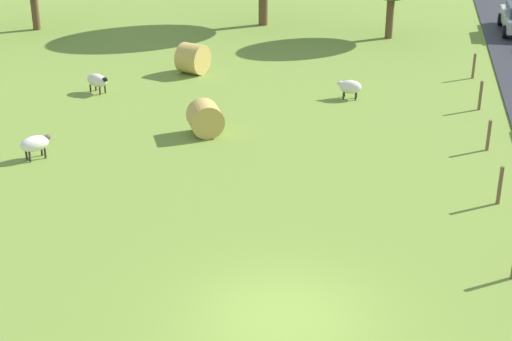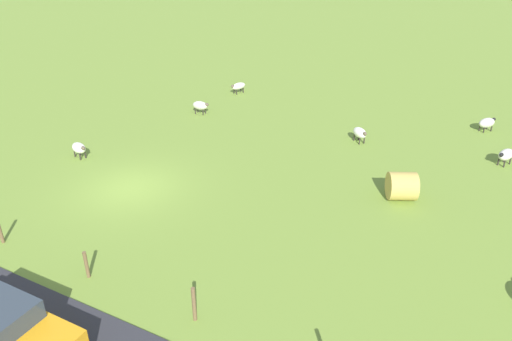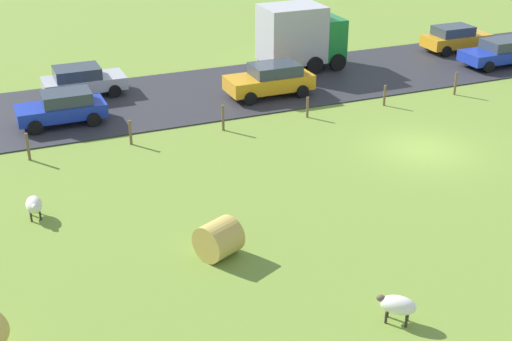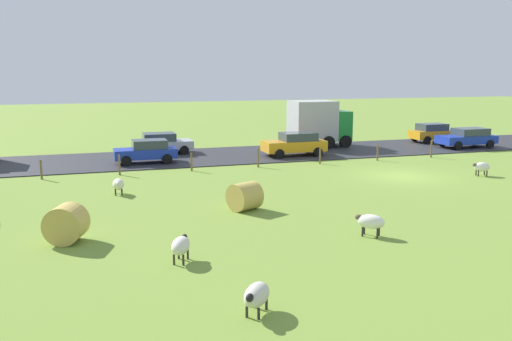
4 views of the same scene
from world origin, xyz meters
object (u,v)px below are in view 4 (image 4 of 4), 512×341
object	(u,v)px
car_4	(147,151)
car_5	(434,132)
car_2	(162,143)
car_8	(467,137)
sheep_0	(257,295)
hay_bale_1	(245,196)
car_6	(295,144)
sheep_2	(371,222)
hay_bale_0	(66,224)
sheep_1	(482,167)
truck_0	(318,123)
sheep_5	(181,246)
sheep_6	(118,184)

from	to	relation	value
car_4	car_5	xyz separation A→B (m)	(3.22, -24.11, 0.03)
car_2	car_8	size ratio (longest dim) A/B	0.90
sheep_0	hay_bale_1	xyz separation A→B (m)	(9.81, -2.62, 0.11)
car_8	car_6	bearing A→B (deg)	88.86
hay_bale_1	car_5	size ratio (longest dim) A/B	0.29
car_6	car_8	bearing A→B (deg)	-91.14
sheep_2	car_2	world-z (taller)	car_2
car_5	hay_bale_0	bearing A→B (deg)	123.51
sheep_1	sheep_2	bearing A→B (deg)	124.93
hay_bale_1	car_6	size ratio (longest dim) A/B	0.28
truck_0	car_2	xyz separation A→B (m)	(0.02, 12.16, -1.10)
sheep_5	car_6	distance (m)	22.08
car_2	car_8	bearing A→B (deg)	-99.78
hay_bale_1	car_8	distance (m)	25.56
sheep_2	hay_bale_1	distance (m)	5.97
sheep_5	hay_bale_0	world-z (taller)	hay_bale_0
sheep_5	car_4	bearing A→B (deg)	-3.34
hay_bale_1	car_5	world-z (taller)	car_5
hay_bale_0	truck_0	world-z (taller)	truck_0
sheep_5	hay_bale_0	distance (m)	4.68
car_2	car_4	world-z (taller)	car_4
hay_bale_0	truck_0	size ratio (longest dim) A/B	0.30
car_2	car_5	bearing A→B (deg)	-91.16
sheep_0	sheep_5	xyz separation A→B (m)	(4.24, 1.13, 0.04)
sheep_5	car_8	world-z (taller)	car_8
sheep_6	car_2	bearing A→B (deg)	-17.57
sheep_5	sheep_2	bearing A→B (deg)	-85.32
sheep_2	car_5	distance (m)	28.22
sheep_6	car_8	size ratio (longest dim) A/B	0.23
sheep_1	car_6	distance (m)	12.52
sheep_2	sheep_6	world-z (taller)	sheep_2
sheep_2	car_2	xyz separation A→B (m)	(22.02, 4.38, 0.30)
sheep_2	hay_bale_0	size ratio (longest dim) A/B	0.80
sheep_2	hay_bale_1	bearing A→B (deg)	33.15
sheep_5	hay_bale_1	size ratio (longest dim) A/B	0.97
car_4	car_8	distance (m)	24.63
hay_bale_1	car_2	size ratio (longest dim) A/B	0.30
sheep_5	car_5	xyz separation A→B (m)	(22.14, -25.21, 0.33)
sheep_1	truck_0	world-z (taller)	truck_0
sheep_1	car_5	xyz separation A→B (m)	(13.31, -6.37, 0.34)
sheep_1	sheep_6	world-z (taller)	sheep_1
car_2	car_4	size ratio (longest dim) A/B	1.03
truck_0	car_4	distance (m)	14.22
sheep_6	car_2	distance (m)	12.85
car_4	car_5	distance (m)	24.32
truck_0	car_6	distance (m)	5.11
car_5	sheep_6	bearing A→B (deg)	114.03
sheep_1	sheep_6	xyz separation A→B (m)	(1.52, 20.08, -0.03)
sheep_0	hay_bale_1	world-z (taller)	hay_bale_1
sheep_6	car_4	distance (m)	8.89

